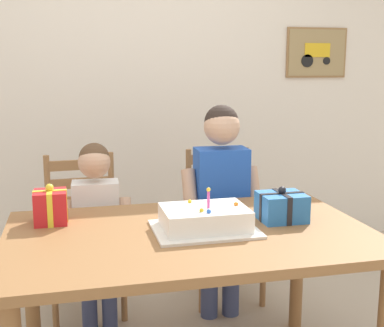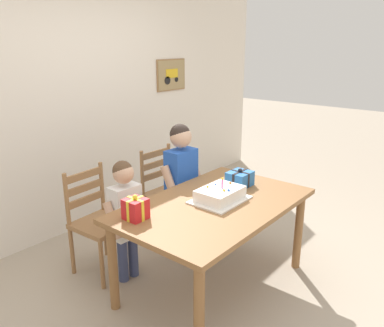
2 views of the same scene
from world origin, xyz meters
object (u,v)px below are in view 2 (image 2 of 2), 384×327
object	(u,v)px
gift_box_red_large	(136,209)
gift_box_beside_cake	(240,179)
chair_left	(98,221)
child_older	(181,175)
dining_table	(214,213)
chair_right	(167,193)
child_younger	(125,210)
birthday_cake	(220,195)

from	to	relation	value
gift_box_red_large	gift_box_beside_cake	bearing A→B (deg)	-11.25
chair_left	child_older	xyz separation A→B (m)	(0.76, -0.29, 0.28)
dining_table	gift_box_red_large	world-z (taller)	gift_box_red_large
dining_table	chair_left	world-z (taller)	chair_left
gift_box_beside_cake	dining_table	bearing A→B (deg)	-172.83
dining_table	gift_box_beside_cake	bearing A→B (deg)	7.17
gift_box_red_large	chair_right	bearing A→B (deg)	32.99
child_younger	gift_box_red_large	bearing A→B (deg)	-120.54
gift_box_red_large	chair_left	bearing A→B (deg)	76.81
dining_table	gift_box_red_large	bearing A→B (deg)	156.03
chair_left	gift_box_beside_cake	bearing A→B (deg)	-44.64
chair_left	dining_table	bearing A→B (deg)	-64.87
chair_left	child_younger	xyz separation A→B (m)	(0.06, -0.29, 0.17)
dining_table	chair_right	world-z (taller)	chair_right
dining_table	gift_box_red_large	distance (m)	0.66
gift_box_red_large	child_older	size ratio (longest dim) A/B	0.15
child_older	child_younger	world-z (taller)	child_older
chair_right	gift_box_red_large	bearing A→B (deg)	-147.01
dining_table	child_younger	xyz separation A→B (m)	(-0.37, 0.63, -0.02)
dining_table	gift_box_beside_cake	xyz separation A→B (m)	(0.44, 0.06, 0.15)
birthday_cake	chair_left	world-z (taller)	birthday_cake
gift_box_beside_cake	birthday_cake	bearing A→B (deg)	-170.66
gift_box_red_large	chair_left	size ratio (longest dim) A/B	0.20
gift_box_red_large	gift_box_beside_cake	distance (m)	1.04
gift_box_beside_cake	chair_right	distance (m)	0.92
birthday_cake	chair_left	bearing A→B (deg)	118.01
gift_box_beside_cake	child_older	world-z (taller)	child_older
dining_table	child_younger	size ratio (longest dim) A/B	1.49
birthday_cake	child_younger	xyz separation A→B (m)	(-0.43, 0.63, -0.16)
dining_table	chair_left	size ratio (longest dim) A/B	1.70
child_younger	birthday_cake	bearing A→B (deg)	-55.87
dining_table	child_older	xyz separation A→B (m)	(0.33, 0.62, 0.09)
dining_table	birthday_cake	world-z (taller)	birthday_cake
dining_table	child_younger	distance (m)	0.73
child_younger	gift_box_beside_cake	bearing A→B (deg)	-35.16
gift_box_red_large	gift_box_beside_cake	xyz separation A→B (m)	(1.02, -0.20, -0.01)
gift_box_beside_cake	child_older	size ratio (longest dim) A/B	0.17
dining_table	birthday_cake	distance (m)	0.15
birthday_cake	gift_box_beside_cake	distance (m)	0.39
chair_right	child_younger	xyz separation A→B (m)	(-0.80, -0.29, 0.17)
gift_box_red_large	birthday_cake	bearing A→B (deg)	-22.45
dining_table	gift_box_red_large	xyz separation A→B (m)	(-0.58, 0.26, 0.16)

